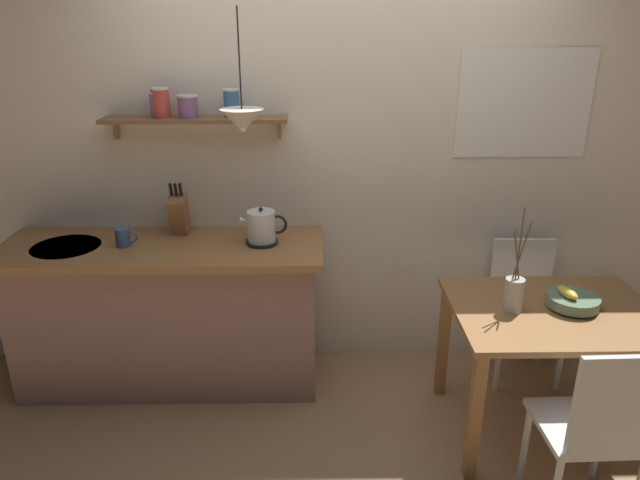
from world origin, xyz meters
name	(u,v)px	position (x,y,z in m)	size (l,w,h in m)	color
ground_plane	(338,409)	(0.00, 0.00, 0.00)	(14.00, 14.00, 0.00)	#A87F56
back_wall	(370,153)	(0.20, 0.65, 1.35)	(6.80, 0.11, 2.70)	silver
kitchen_counter	(169,313)	(-1.00, 0.32, 0.46)	(1.83, 0.63, 0.91)	gray
wall_shelf	(190,112)	(-0.82, 0.49, 1.62)	(1.03, 0.20, 0.29)	brown
dining_table	(552,329)	(1.08, -0.19, 0.63)	(1.02, 0.79, 0.74)	#9E6B3D
dining_chair_near	(598,425)	(1.05, -0.79, 0.51)	(0.43, 0.40, 0.91)	silver
dining_chair_far	(523,301)	(1.16, 0.40, 0.48)	(0.44, 0.40, 0.85)	white
fruit_bowl	(572,300)	(1.16, -0.17, 0.78)	(0.26, 0.26, 0.11)	slate
twig_vase	(514,293)	(0.85, -0.20, 0.84)	(0.10, 0.09, 0.54)	#B7B2A8
electric_kettle	(262,228)	(-0.43, 0.31, 1.00)	(0.26, 0.18, 0.22)	black
knife_block	(179,214)	(-0.92, 0.46, 1.04)	(0.10, 0.17, 0.32)	#9E6B3D
coffee_mug_by_sink	(123,237)	(-1.20, 0.28, 0.96)	(0.12, 0.08, 0.10)	#3D5B89
pendant_lamp	(242,120)	(-0.49, 0.18, 1.63)	(0.22, 0.22, 0.59)	black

